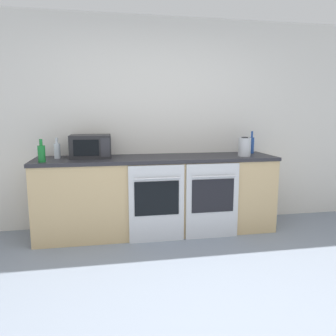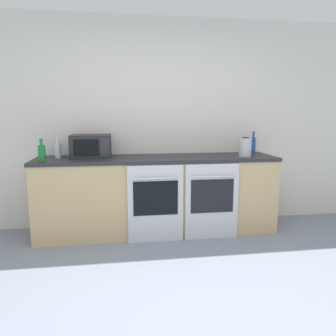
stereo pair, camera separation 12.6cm
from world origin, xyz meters
name	(u,v)px [view 1 (the left image)]	position (x,y,z in m)	size (l,w,h in m)	color
ground_plane	(198,323)	(0.00, 0.00, 0.00)	(16.00, 16.00, 0.00)	gray
wall_back	(153,124)	(0.00, 2.20, 1.30)	(10.00, 0.06, 2.60)	silver
counter_back	(157,194)	(0.00, 1.84, 0.46)	(2.83, 0.68, 0.92)	tan
oven_left	(157,203)	(-0.06, 1.50, 0.44)	(0.62, 0.06, 0.87)	silver
oven_right	(212,201)	(0.58, 1.50, 0.44)	(0.62, 0.06, 0.87)	silver
microwave	(91,146)	(-0.77, 1.93, 1.05)	(0.46, 0.37, 0.27)	#232326
bottle_blue	(252,145)	(1.26, 1.98, 1.03)	(0.06, 0.06, 0.29)	#234793
bottle_green	(42,153)	(-1.26, 1.64, 1.01)	(0.08, 0.08, 0.24)	#19722D
bottle_clear	(57,150)	(-1.14, 1.91, 1.01)	(0.07, 0.07, 0.24)	silver
kettle	(245,147)	(1.05, 1.72, 1.03)	(0.15, 0.15, 0.23)	#B7BABF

